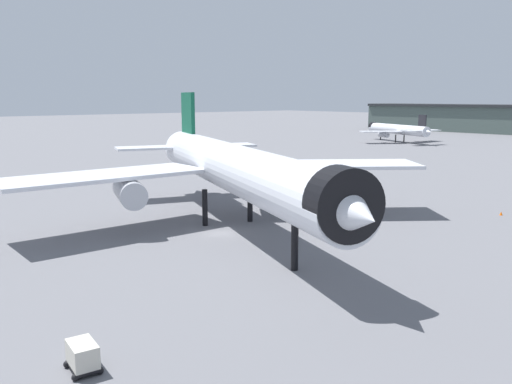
% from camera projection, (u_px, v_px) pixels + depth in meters
% --- Properties ---
extents(ground, '(900.00, 900.00, 0.00)m').
position_uv_depth(ground, '(220.00, 233.00, 66.43)').
color(ground, slate).
extents(airliner_near_gate, '(62.11, 55.44, 17.42)m').
position_uv_depth(airliner_near_gate, '(233.00, 169.00, 68.15)').
color(airliner_near_gate, silver).
rests_on(airliner_near_gate, ground).
extents(airliner_far_taxiway, '(36.40, 32.38, 10.58)m').
position_uv_depth(airliner_far_taxiway, '(398.00, 130.00, 201.57)').
color(airliner_far_taxiway, silver).
rests_on(airliner_far_taxiway, ground).
extents(baggage_tug_wing, '(3.27, 3.52, 1.85)m').
position_uv_depth(baggage_tug_wing, '(242.00, 177.00, 106.40)').
color(baggage_tug_wing, black).
rests_on(baggage_tug_wing, ground).
extents(baggage_cart_trailing, '(2.58, 2.18, 1.82)m').
position_uv_depth(baggage_cart_trailing, '(83.00, 356.00, 32.92)').
color(baggage_cart_trailing, black).
rests_on(baggage_cart_trailing, ground).
extents(traffic_cone_near_nose, '(0.44, 0.44, 0.55)m').
position_uv_depth(traffic_cone_near_nose, '(501.00, 213.00, 76.63)').
color(traffic_cone_near_nose, '#F2600C').
rests_on(traffic_cone_near_nose, ground).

